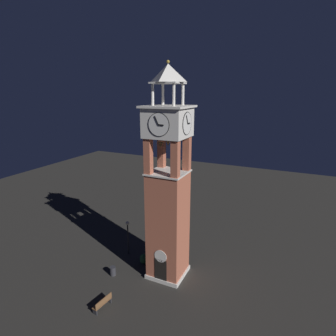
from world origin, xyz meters
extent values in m
plane|color=#2A2925|center=(0.00, 0.00, 0.00)|extent=(80.00, 80.00, 0.00)
cube|color=#AD5B42|center=(0.00, 0.00, 4.64)|extent=(2.84, 2.84, 9.28)
cube|color=silver|center=(0.00, 0.00, 0.17)|extent=(3.04, 3.04, 0.35)
cube|color=black|center=(0.00, -1.43, 1.15)|extent=(1.10, 0.04, 2.20)
cylinder|color=silver|center=(0.00, -1.43, 2.55)|extent=(1.10, 0.04, 1.10)
cube|color=#AD5B42|center=(-1.14, -1.14, 10.74)|extent=(0.56, 0.56, 2.90)
cube|color=#AD5B42|center=(1.14, -1.14, 10.74)|extent=(0.56, 0.56, 2.90)
cube|color=#AD5B42|center=(-1.14, 1.14, 10.74)|extent=(0.56, 0.56, 2.90)
cube|color=#AD5B42|center=(1.14, 1.14, 10.74)|extent=(0.56, 0.56, 2.90)
cube|color=silver|center=(0.00, 0.00, 9.34)|extent=(3.00, 3.00, 0.12)
cone|color=brown|center=(0.64, 0.05, 11.63)|extent=(0.52, 0.52, 0.46)
cone|color=brown|center=(-0.27, 0.58, 11.63)|extent=(0.44, 0.44, 0.53)
cone|color=brown|center=(-0.38, -0.51, 11.63)|extent=(0.39, 0.39, 0.46)
cube|color=silver|center=(0.00, 0.00, 13.30)|extent=(3.08, 3.08, 2.23)
cylinder|color=white|center=(0.00, -1.56, 13.30)|extent=(1.69, 0.05, 1.69)
torus|color=black|center=(0.00, -1.56, 13.30)|extent=(1.72, 0.06, 1.72)
cube|color=black|center=(0.21, -1.62, 13.29)|extent=(0.43, 0.03, 0.11)
cube|color=black|center=(-0.15, -1.62, 13.61)|extent=(0.35, 0.03, 0.64)
cylinder|color=white|center=(0.00, 1.56, 13.30)|extent=(1.69, 0.05, 1.69)
torus|color=black|center=(0.00, 1.56, 13.30)|extent=(1.72, 0.06, 1.72)
cube|color=black|center=(0.21, 1.62, 13.29)|extent=(0.43, 0.03, 0.11)
cube|color=black|center=(-0.15, 1.62, 13.61)|extent=(0.35, 0.03, 0.64)
cylinder|color=white|center=(-1.56, 0.00, 13.30)|extent=(0.05, 1.69, 1.69)
torus|color=black|center=(-1.56, 0.00, 13.30)|extent=(0.06, 1.72, 1.72)
cube|color=black|center=(-1.62, 0.21, 13.29)|extent=(0.03, 0.43, 0.11)
cube|color=black|center=(-1.62, -0.15, 13.61)|extent=(0.03, 0.35, 0.64)
cylinder|color=white|center=(1.56, 0.00, 13.30)|extent=(0.05, 1.69, 1.69)
torus|color=black|center=(1.56, 0.00, 13.30)|extent=(0.06, 1.72, 1.72)
cube|color=black|center=(1.62, 0.21, 13.29)|extent=(0.03, 0.43, 0.11)
cube|color=black|center=(1.62, -0.15, 13.61)|extent=(0.03, 0.35, 0.64)
cube|color=silver|center=(0.00, 0.00, 14.49)|extent=(3.44, 3.44, 0.16)
cylinder|color=silver|center=(-0.85, -0.85, 15.35)|extent=(0.22, 0.22, 1.55)
cylinder|color=silver|center=(0.85, -0.85, 15.35)|extent=(0.22, 0.22, 1.55)
cylinder|color=silver|center=(-0.85, 0.85, 15.35)|extent=(0.22, 0.22, 1.55)
cylinder|color=silver|center=(0.85, 0.85, 15.35)|extent=(0.22, 0.22, 1.55)
cube|color=silver|center=(0.00, 0.00, 16.18)|extent=(2.13, 2.13, 0.12)
pyramid|color=silver|center=(0.00, 0.00, 16.89)|extent=(2.13, 2.13, 1.29)
sphere|color=#B79338|center=(0.00, 0.00, 17.66)|extent=(0.24, 0.24, 0.24)
cube|color=brown|center=(-2.65, -5.81, 0.45)|extent=(0.64, 1.64, 0.06)
cube|color=brown|center=(-2.47, -5.84, 0.73)|extent=(0.25, 1.59, 0.44)
cube|color=#2D2D33|center=(-2.75, -6.53, 0.21)|extent=(0.40, 0.13, 0.42)
cube|color=#2D2D33|center=(-2.56, -5.10, 0.21)|extent=(0.40, 0.13, 0.42)
cylinder|color=black|center=(-4.88, 1.14, 1.58)|extent=(0.12, 0.12, 3.15)
sphere|color=#F9EFCC|center=(-4.88, 1.14, 3.33)|extent=(0.36, 0.36, 0.36)
cylinder|color=#2D2D33|center=(-4.28, -2.28, 0.40)|extent=(0.52, 0.52, 0.80)
ellipsoid|color=#28562D|center=(-2.69, 0.37, 0.48)|extent=(0.74, 0.74, 0.96)
camera|label=1|loc=(9.14, -19.28, 15.55)|focal=29.75mm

